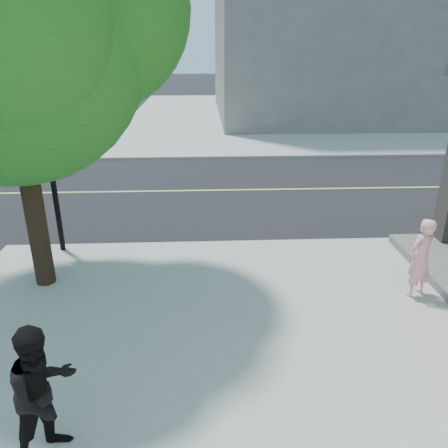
{
  "coord_description": "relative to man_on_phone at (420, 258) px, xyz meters",
  "views": [
    {
      "loc": [
        3.83,
        -10.1,
        4.67
      ],
      "look_at": [
        4.23,
        -1.79,
        1.3
      ],
      "focal_mm": 35.73,
      "sensor_mm": 36.0,
      "label": 1
    }
  ],
  "objects": [
    {
      "name": "street_tree",
      "position": [
        -7.22,
        0.87,
        4.26
      ],
      "size": [
        5.9,
        5.36,
        7.83
      ],
      "rotation": [
        0.0,
        0.0,
        -0.04
      ],
      "color": "black",
      "rests_on": "sidewalk_se"
    },
    {
      "name": "road_ew",
      "position": [
        -7.9,
        7.22,
        -0.91
      ],
      "size": [
        140.0,
        9.0,
        0.01
      ],
      "primitive_type": "cube",
      "color": "black",
      "rests_on": "ground"
    },
    {
      "name": "ground",
      "position": [
        -7.9,
        2.72,
        -0.91
      ],
      "size": [
        140.0,
        140.0,
        0.0
      ],
      "primitive_type": "plane",
      "color": "black",
      "rests_on": "ground"
    },
    {
      "name": "man_on_phone",
      "position": [
        0.0,
        0.0,
        0.0
      ],
      "size": [
        0.69,
        0.6,
        1.58
      ],
      "primitive_type": "imported",
      "rotation": [
        0.0,
        0.0,
        3.6
      ],
      "color": "pink",
      "rests_on": "sidewalk_se"
    },
    {
      "name": "pedestrian",
      "position": [
        -5.93,
        -3.35,
        0.09
      ],
      "size": [
        1.05,
        1.08,
        1.76
      ],
      "primitive_type": "imported",
      "rotation": [
        0.0,
        0.0,
        0.92
      ],
      "color": "black",
      "rests_on": "sidewalk_se"
    },
    {
      "name": "filler_ne",
      "position": [
        6.1,
        24.72,
        6.21
      ],
      "size": [
        18.0,
        16.0,
        14.0
      ],
      "primitive_type": "cube",
      "color": "slate",
      "rests_on": "sidewalk_ne"
    },
    {
      "name": "sidewalk_ne",
      "position": [
        5.6,
        24.22,
        -0.85
      ],
      "size": [
        29.0,
        25.0,
        0.12
      ],
      "primitive_type": "cube",
      "color": "#A8A9A0",
      "rests_on": "ground"
    }
  ]
}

